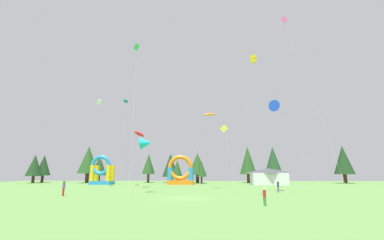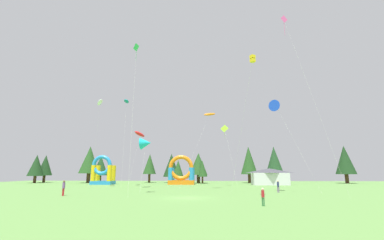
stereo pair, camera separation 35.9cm
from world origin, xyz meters
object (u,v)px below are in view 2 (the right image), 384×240
(kite_yellow_box, at_px, (252,59))
(kite_blue_delta, at_px, (276,106))
(kite_teal_parafoil, at_px, (126,101))
(person_left_edge, at_px, (64,187))
(kite_red_parafoil, at_px, (140,134))
(kite_lime_diamond, at_px, (225,130))
(kite_white_parafoil, at_px, (100,102))
(inflatable_red_slide, at_px, (103,173))
(kite_orange_parafoil, at_px, (210,114))
(person_near_camera, at_px, (263,195))
(festival_tent, at_px, (270,177))
(inflatable_yellow_castle, at_px, (181,174))
(kite_cyan_delta, at_px, (146,143))
(person_midfield, at_px, (278,185))
(kite_pink_diamond, at_px, (285,23))
(kite_green_diamond, at_px, (137,50))

(kite_yellow_box, bearing_deg, kite_blue_delta, 62.77)
(kite_teal_parafoil, distance_m, person_left_edge, 28.71)
(kite_yellow_box, relative_size, person_left_edge, 9.07)
(kite_teal_parafoil, distance_m, kite_red_parafoil, 11.14)
(kite_lime_diamond, height_order, kite_white_parafoil, kite_white_parafoil)
(kite_blue_delta, bearing_deg, inflatable_red_slide, 147.75)
(kite_orange_parafoil, xyz_separation_m, person_near_camera, (4.30, -22.88, -12.29))
(festival_tent, bearing_deg, inflatable_yellow_castle, 176.59)
(kite_red_parafoil, relative_size, kite_blue_delta, 0.78)
(kite_orange_parafoil, relative_size, kite_white_parafoil, 0.77)
(kite_cyan_delta, xyz_separation_m, kite_yellow_box, (14.61, -7.14, 9.48))
(kite_cyan_delta, xyz_separation_m, inflatable_red_slide, (-16.20, 25.66, -4.33))
(inflatable_red_slide, height_order, inflatable_yellow_castle, inflatable_yellow_castle)
(festival_tent, bearing_deg, kite_lime_diamond, -149.74)
(kite_yellow_box, distance_m, inflatable_red_slide, 47.08)
(kite_lime_diamond, xyz_separation_m, kite_orange_parafoil, (-3.39, -10.31, 1.18))
(kite_blue_delta, height_order, person_midfield, kite_blue_delta)
(kite_teal_parafoil, distance_m, kite_white_parafoil, 6.07)
(kite_pink_diamond, distance_m, person_midfield, 23.04)
(kite_blue_delta, bearing_deg, kite_yellow_box, -117.23)
(kite_teal_parafoil, xyz_separation_m, person_left_edge, (-0.18, -22.97, -17.22))
(kite_white_parafoil, height_order, person_left_edge, kite_white_parafoil)
(kite_blue_delta, bearing_deg, kite_lime_diamond, 112.96)
(kite_pink_diamond, height_order, kite_green_diamond, kite_pink_diamond)
(inflatable_yellow_castle, bearing_deg, kite_blue_delta, -54.27)
(kite_red_parafoil, bearing_deg, person_left_edge, -106.11)
(kite_yellow_box, bearing_deg, person_left_edge, 174.70)
(kite_blue_delta, bearing_deg, kite_pink_diamond, -89.65)
(person_left_edge, bearing_deg, inflatable_yellow_castle, -82.20)
(kite_blue_delta, height_order, inflatable_yellow_castle, kite_blue_delta)
(kite_pink_diamond, relative_size, kite_red_parafoil, 2.21)
(person_midfield, xyz_separation_m, inflatable_red_slide, (-35.37, 23.42, 1.67))
(kite_pink_diamond, height_order, kite_orange_parafoil, kite_pink_diamond)
(kite_teal_parafoil, distance_m, person_near_camera, 42.73)
(person_near_camera, bearing_deg, kite_pink_diamond, 92.49)
(kite_cyan_delta, height_order, kite_white_parafoil, kite_white_parafoil)
(kite_pink_diamond, bearing_deg, kite_cyan_delta, 168.76)
(kite_cyan_delta, distance_m, inflatable_yellow_castle, 27.28)
(kite_white_parafoil, distance_m, inflatable_red_slide, 18.83)
(kite_green_diamond, bearing_deg, kite_yellow_box, -13.80)
(kite_orange_parafoil, height_order, festival_tent, kite_orange_parafoil)
(kite_cyan_delta, height_order, kite_red_parafoil, kite_red_parafoil)
(person_midfield, distance_m, inflatable_red_slide, 42.46)
(person_left_edge, bearing_deg, kite_lime_diamond, -103.86)
(kite_lime_diamond, height_order, kite_blue_delta, kite_blue_delta)
(kite_blue_delta, height_order, person_left_edge, kite_blue_delta)
(person_left_edge, distance_m, inflatable_yellow_castle, 33.82)
(kite_white_parafoil, bearing_deg, kite_red_parafoil, -10.71)
(kite_red_parafoil, height_order, person_near_camera, kite_red_parafoil)
(kite_white_parafoil, xyz_separation_m, person_near_camera, (26.86, -27.69, -16.16))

